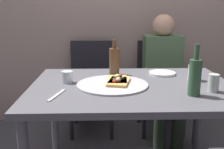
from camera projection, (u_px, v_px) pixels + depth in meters
name	position (u px, v px, depth m)	size (l,w,h in m)	color
back_wall	(122.00, 0.00, 2.79)	(6.00, 0.10, 2.60)	gray
dining_table	(132.00, 95.00, 1.83)	(1.36, 0.99, 0.72)	#4C4C51
pizza_tray	(112.00, 85.00, 1.79)	(0.48, 0.48, 0.01)	#ADADB2
pizza_slice_last	(119.00, 82.00, 1.80)	(0.18, 0.24, 0.05)	tan
pizza_slice_extra	(117.00, 80.00, 1.85)	(0.14, 0.23, 0.05)	tan
wine_bottle	(114.00, 61.00, 2.06)	(0.08, 0.08, 0.27)	brown
beer_bottle	(195.00, 76.00, 1.57)	(0.07, 0.07, 0.30)	#2D5133
tumbler_near	(67.00, 77.00, 1.85)	(0.08, 0.08, 0.08)	silver
tumbler_far	(194.00, 73.00, 1.91)	(0.08, 0.08, 0.11)	#B7C6BC
wine_glass	(213.00, 83.00, 1.65)	(0.06, 0.06, 0.11)	#B7C6BC
plate_stack	(162.00, 73.00, 2.09)	(0.20, 0.20, 0.02)	white
table_knife	(57.00, 95.00, 1.59)	(0.22, 0.02, 0.01)	#B7B7BC
chair_left	(92.00, 80.00, 2.72)	(0.44, 0.44, 0.90)	black
chair_right	(160.00, 80.00, 2.74)	(0.44, 0.44, 0.90)	black
guest_in_sweater	(164.00, 71.00, 2.56)	(0.36, 0.56, 1.17)	#4C6B47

